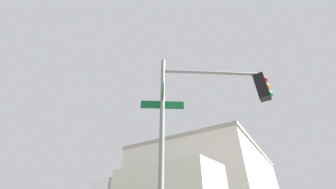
% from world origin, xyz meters
% --- Properties ---
extents(traffic_signal_near, '(2.90, 2.27, 5.20)m').
position_xyz_m(traffic_signal_near, '(-5.55, -5.97, 3.68)').
color(traffic_signal_near, slate).
rests_on(traffic_signal_near, ground_plane).
extents(building_stucco, '(15.99, 23.79, 9.18)m').
position_xyz_m(building_stucco, '(-15.85, 19.74, 4.60)').
color(building_stucco, beige).
rests_on(building_stucco, ground_plane).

